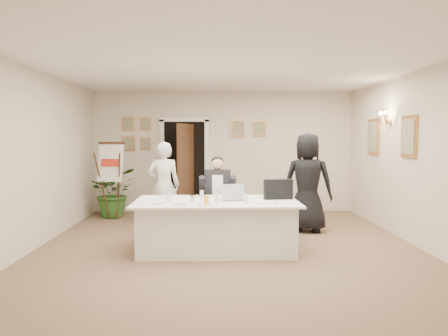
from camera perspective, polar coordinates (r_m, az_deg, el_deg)
floor at (r=6.91m, az=0.57°, el=-10.53°), size 7.00×7.00×0.00m
ceiling at (r=6.78m, az=0.59°, el=13.04°), size 6.00×7.00×0.02m
wall_back at (r=10.20m, az=-0.10°, el=2.12°), size 6.00×0.10×2.80m
wall_front at (r=3.21m, az=2.74°, el=-1.99°), size 6.00×0.10×2.80m
wall_left at (r=7.25m, az=-23.86°, el=1.01°), size 0.10×7.00×2.80m
wall_right at (r=7.44m, az=24.37°, el=1.06°), size 0.10×7.00×2.80m
doorway at (r=10.05m, az=-5.11°, el=0.04°), size 1.14×0.86×2.20m
pictures_back_wall at (r=10.17m, az=-4.62°, el=4.63°), size 3.40×0.06×0.80m
pictures_right_wall at (r=8.51m, az=20.74°, el=3.84°), size 0.06×2.20×0.80m
wall_sconce at (r=8.49m, az=20.36°, el=6.21°), size 0.20×0.30×0.24m
conference_table at (r=6.74m, az=-0.99°, el=-7.49°), size 2.48×1.33×0.78m
seated_man at (r=7.58m, az=-0.85°, el=-3.73°), size 0.71×0.74×1.43m
flip_chart at (r=9.46m, az=-14.30°, el=-2.13°), size 0.58×0.43×1.61m
standing_man at (r=8.33m, az=-7.88°, el=-2.29°), size 0.64×0.45×1.65m
standing_woman at (r=8.17m, az=10.87°, el=-1.85°), size 1.03×0.83×1.82m
potted_palm at (r=9.83m, az=-14.19°, el=-3.08°), size 1.21×1.13×1.09m
laptop at (r=6.74m, az=1.10°, el=-2.99°), size 0.48×0.49×0.28m
laptop_bag at (r=6.85m, az=7.09°, el=-2.78°), size 0.46×0.19×0.31m
paper_stack at (r=6.44m, az=5.66°, el=-4.47°), size 0.30×0.24×0.03m
plate_left at (r=6.39m, az=-8.39°, el=-4.61°), size 0.24×0.24×0.01m
plate_mid at (r=6.28m, az=-5.80°, el=-4.75°), size 0.25×0.25×0.01m
plate_near at (r=6.20m, az=-2.46°, el=-4.83°), size 0.28×0.28×0.01m
glass_a at (r=6.60m, az=-7.18°, el=-3.78°), size 0.07×0.07×0.14m
glass_b at (r=6.38m, az=-0.92°, el=-4.02°), size 0.08×0.08×0.14m
glass_c at (r=6.40m, az=2.87°, el=-3.99°), size 0.08×0.08×0.14m
glass_d at (r=6.81m, az=-2.91°, el=-3.51°), size 0.07×0.07×0.14m
oj_glass at (r=6.28m, az=-2.32°, el=-4.20°), size 0.08×0.08×0.13m
steel_jug at (r=6.48m, az=-4.12°, el=-4.04°), size 0.10×0.10×0.11m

